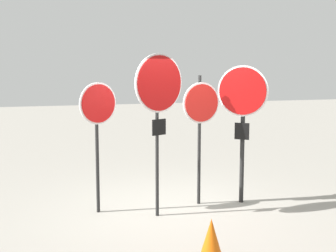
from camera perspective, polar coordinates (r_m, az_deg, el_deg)
The scene contains 6 objects.
ground_plane at distance 7.83m, azimuth 1.02°, elevation -10.43°, with size 40.00×40.00×0.00m, color gray.
stop_sign_0 at distance 7.53m, azimuth -8.54°, elevation 1.31°, with size 0.62×0.31×2.13m.
stop_sign_1 at distance 7.23m, azimuth -1.12°, elevation 3.98°, with size 0.84×0.41×2.58m.
stop_sign_2 at distance 7.92m, azimuth 4.03°, elevation 1.67°, with size 0.68×0.18×2.23m.
stop_sign_3 at distance 8.07m, azimuth 9.08°, elevation 2.46°, with size 0.72×0.52×2.39m.
traffic_cone_0 at distance 5.96m, azimuth 5.29°, elevation -13.69°, with size 0.37×0.37×0.54m.
Camera 1 is at (-2.06, -7.14, 2.44)m, focal length 50.00 mm.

